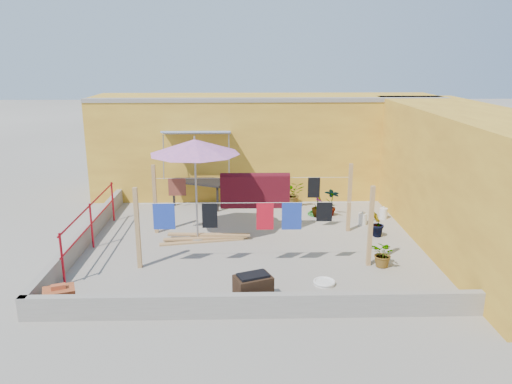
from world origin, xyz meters
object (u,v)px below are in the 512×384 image
white_basin (324,282)px  patio_umbrella (195,147)px  brick_stack (60,298)px  plant_back_a (292,194)px  water_jug_a (362,219)px  green_hose (317,213)px  outdoor_table (201,182)px  brazier (253,289)px  water_jug_b (383,213)px

white_basin → patio_umbrella: bearing=137.1°
brick_stack → plant_back_a: (4.82, 6.22, 0.19)m
water_jug_a → green_hose: size_ratio=0.67×
outdoor_table → white_basin: bearing=-62.1°
brazier → green_hose: brazier is taller
green_hose → outdoor_table: bearing=163.4°
outdoor_table → water_jug_a: (4.53, -1.91, -0.56)m
brick_stack → white_basin: brick_stack is taller
outdoor_table → water_jug_a: bearing=-22.8°
outdoor_table → plant_back_a: outdoor_table is taller
brick_stack → water_jug_a: (6.58, 4.49, -0.04)m
patio_umbrella → brick_stack: patio_umbrella is taller
outdoor_table → plant_back_a: bearing=-3.6°
patio_umbrella → white_basin: patio_umbrella is taller
brazier → plant_back_a: (1.30, 6.12, 0.11)m
outdoor_table → green_hose: size_ratio=3.51×
brick_stack → brazier: bearing=1.7°
plant_back_a → brick_stack: bearing=-127.8°
water_jug_b → water_jug_a: bearing=-145.5°
white_basin → plant_back_a: 5.36m
white_basin → water_jug_a: bearing=66.0°
brazier → green_hose: 5.63m
patio_umbrella → plant_back_a: size_ratio=3.62×
water_jug_b → green_hose: (-1.81, 0.40, -0.12)m
patio_umbrella → plant_back_a: (2.62, 2.78, -1.95)m
brick_stack → water_jug_a: size_ratio=1.79×
water_jug_a → green_hose: bearing=141.3°
green_hose → white_basin: bearing=-96.4°
white_basin → brick_stack: bearing=-170.0°
green_hose → brazier: bearing=-110.3°
green_hose → brick_stack: bearing=-135.5°
water_jug_a → green_hose: (-1.11, 0.89, -0.12)m
brazier → green_hose: (1.95, 5.28, -0.25)m
white_basin → brazier: bearing=-152.1°
water_jug_a → brick_stack: bearing=-145.7°
water_jug_a → patio_umbrella: bearing=-166.6°
patio_umbrella → water_jug_b: bearing=16.8°
brick_stack → white_basin: bearing=10.0°
brick_stack → brazier: (3.52, 0.10, 0.08)m
brick_stack → brazier: size_ratio=0.84×
patio_umbrella → white_basin: (2.77, -2.57, -2.30)m
brazier → green_hose: bearing=69.7°
white_basin → plant_back_a: size_ratio=0.57×
outdoor_table → plant_back_a: size_ratio=2.42×
water_jug_a → plant_back_a: 2.48m
water_jug_b → plant_back_a: size_ratio=0.44×
patio_umbrella → water_jug_b: size_ratio=8.21×
plant_back_a → green_hose: bearing=-52.4°
water_jug_a → plant_back_a: plant_back_a is taller
green_hose → plant_back_a: plant_back_a is taller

